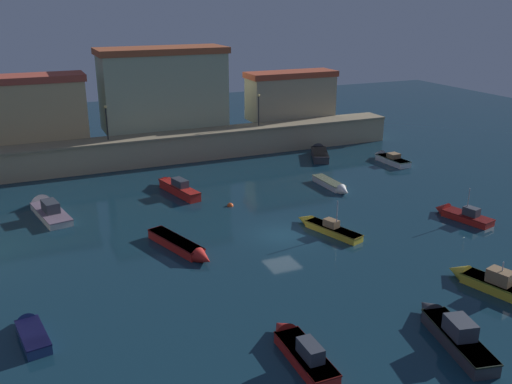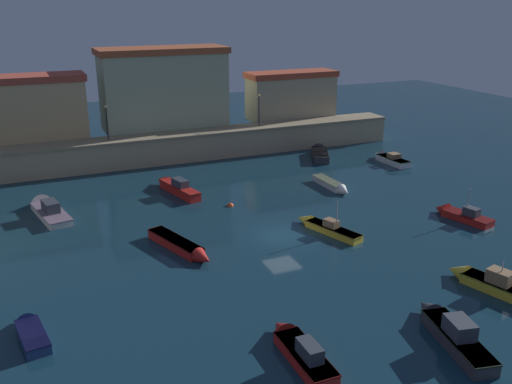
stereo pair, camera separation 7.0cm
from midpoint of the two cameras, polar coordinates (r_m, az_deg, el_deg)
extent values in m
plane|color=#112D3D|center=(43.27, 2.68, -4.42)|extent=(133.44, 133.44, 0.00)
cube|color=tan|center=(63.93, -6.79, 4.62)|extent=(50.57, 3.21, 2.86)
cube|color=gray|center=(63.57, -6.85, 5.97)|extent=(50.57, 3.51, 0.24)
cube|color=tan|center=(64.15, -22.20, 7.56)|extent=(11.55, 4.34, 6.24)
cube|color=#AE4534|center=(63.63, -22.60, 10.62)|extent=(12.02, 4.52, 0.70)
cube|color=#AFB790|center=(66.60, -9.43, 10.08)|extent=(14.05, 5.69, 8.53)
cube|color=#A8502F|center=(66.06, -9.65, 14.04)|extent=(14.62, 5.91, 0.70)
cube|color=tan|center=(71.66, 3.52, 9.56)|extent=(11.03, 3.87, 5.17)
cube|color=#AB452C|center=(71.23, 3.57, 11.89)|extent=(11.47, 4.02, 0.70)
cylinder|color=black|center=(61.28, -14.99, 6.70)|extent=(0.12, 0.12, 3.36)
sphere|color=#F9D172|center=(60.94, -15.14, 8.38)|extent=(0.32, 0.32, 0.32)
cylinder|color=black|center=(66.09, 0.24, 8.23)|extent=(0.12, 0.12, 3.41)
sphere|color=#F9D172|center=(65.76, 0.24, 9.81)|extent=(0.32, 0.32, 0.32)
cube|color=gold|center=(38.15, 23.48, -8.94)|extent=(2.57, 4.74, 0.66)
cone|color=gold|center=(39.29, 19.80, -7.62)|extent=(1.60, 1.58, 1.30)
cube|color=#626A1A|center=(38.02, 23.54, -8.55)|extent=(2.62, 4.83, 0.08)
cube|color=olive|center=(37.84, 23.57, -7.91)|extent=(1.36, 1.67, 0.84)
cube|color=#99B7C6|center=(38.10, 22.62, -7.52)|extent=(0.88, 0.31, 0.51)
cylinder|color=#B2B2B7|center=(37.69, 23.73, -7.53)|extent=(0.08, 0.08, 1.44)
cube|color=silver|center=(49.59, -20.19, -2.13)|extent=(2.99, 6.19, 0.59)
cone|color=silver|center=(52.92, -21.25, -0.94)|extent=(2.00, 1.72, 1.76)
cube|color=slate|center=(49.50, -20.22, -1.85)|extent=(3.05, 6.31, 0.08)
cube|color=#333842|center=(49.22, -20.24, -1.38)|extent=(1.43, 2.10, 0.87)
cube|color=#99B7C6|center=(50.10, -20.55, -1.01)|extent=(0.96, 0.25, 0.52)
cube|color=white|center=(54.79, 7.37, 0.91)|extent=(1.26, 4.40, 0.60)
cone|color=white|center=(52.61, 8.95, 0.06)|extent=(1.13, 1.25, 1.10)
cube|color=gray|center=(54.71, 7.38, 1.16)|extent=(1.28, 4.48, 0.08)
cube|color=red|center=(29.16, 5.01, -16.46)|extent=(1.46, 4.50, 0.63)
cone|color=red|center=(31.23, 2.54, -13.73)|extent=(1.36, 1.27, 1.34)
cube|color=#560E0B|center=(29.00, 5.03, -16.01)|extent=(1.49, 4.59, 0.08)
cube|color=#333842|center=(28.44, 5.48, -15.77)|extent=(0.82, 1.61, 0.77)
cube|color=#99B7C6|center=(29.00, 4.71, -14.90)|extent=(0.72, 0.07, 0.46)
cube|color=gold|center=(43.72, 7.83, -3.94)|extent=(2.59, 5.06, 0.55)
cone|color=gold|center=(45.64, 4.89, -2.81)|extent=(1.44, 1.65, 1.07)
cube|color=brown|center=(43.62, 7.85, -3.65)|extent=(2.64, 5.16, 0.08)
cube|color=olive|center=(43.64, 7.64, -3.17)|extent=(1.04, 1.32, 0.57)
cylinder|color=#B2B2B7|center=(43.02, 8.20, -2.32)|extent=(0.08, 0.08, 2.26)
cube|color=red|center=(48.98, 20.70, -2.46)|extent=(2.39, 4.23, 0.57)
cone|color=red|center=(50.20, 18.29, -1.67)|extent=(1.60, 1.43, 1.36)
cube|color=#630D0C|center=(48.90, 20.73, -2.20)|extent=(2.44, 4.32, 0.08)
cube|color=#333842|center=(48.64, 21.06, -1.86)|extent=(1.08, 1.36, 0.68)
cube|color=#99B7C6|center=(48.91, 20.47, -1.64)|extent=(0.71, 0.24, 0.41)
cylinder|color=#B2B2B7|center=(48.58, 20.77, -0.89)|extent=(0.08, 0.08, 2.22)
cube|color=red|center=(52.50, -7.83, 0.21)|extent=(2.45, 5.94, 0.84)
cone|color=red|center=(55.50, -9.65, 1.16)|extent=(1.37, 1.61, 1.07)
cube|color=#490F0B|center=(52.38, -7.85, 0.60)|extent=(2.49, 6.06, 0.08)
cube|color=#333842|center=(52.14, -7.79, 0.95)|extent=(1.28, 1.97, 0.67)
cube|color=#333338|center=(31.88, 19.84, -14.10)|extent=(2.53, 5.56, 0.77)
cone|color=#333338|center=(34.31, 16.99, -11.25)|extent=(1.61, 1.65, 1.35)
cube|color=black|center=(31.70, 19.91, -13.57)|extent=(2.58, 5.67, 0.08)
cube|color=#333842|center=(31.44, 20.02, -12.84)|extent=(1.47, 1.85, 0.88)
cube|color=#99B7C6|center=(32.01, 19.28, -12.05)|extent=(1.02, 0.28, 0.53)
cube|color=#333338|center=(64.25, 6.48, 3.76)|extent=(3.54, 5.07, 0.82)
cone|color=#333338|center=(67.17, 6.27, 4.44)|extent=(2.00, 1.89, 1.58)
cube|color=black|center=(64.15, 6.50, 4.08)|extent=(3.61, 5.17, 0.08)
cube|color=white|center=(63.63, 13.75, 3.11)|extent=(1.63, 4.38, 0.67)
cone|color=white|center=(65.65, 12.26, 3.71)|extent=(1.43, 1.26, 1.39)
cube|color=slate|center=(63.55, 13.77, 3.36)|extent=(1.66, 4.46, 0.08)
cube|color=olive|center=(63.43, 13.82, 3.62)|extent=(1.17, 1.18, 0.53)
cube|color=#99B7C6|center=(63.85, 13.50, 3.76)|extent=(1.01, 0.10, 0.32)
cube|color=red|center=(41.46, -8.24, -5.17)|extent=(2.89, 5.73, 0.69)
cone|color=red|center=(38.86, -5.38, -6.77)|extent=(1.53, 1.69, 1.16)
cube|color=#480A09|center=(41.34, -8.26, -4.78)|extent=(2.95, 5.84, 0.08)
cube|color=navy|center=(32.74, -21.81, -13.56)|extent=(1.70, 3.47, 0.63)
cone|color=navy|center=(34.53, -22.50, -11.87)|extent=(1.29, 1.09, 1.17)
cube|color=#131440|center=(32.60, -21.87, -13.15)|extent=(1.74, 3.54, 0.08)
sphere|color=#EA4C19|center=(49.26, -2.68, -1.43)|extent=(0.56, 0.56, 0.56)
camera|label=1|loc=(0.04, -90.04, -0.01)|focal=39.26mm
camera|label=2|loc=(0.04, 89.96, 0.01)|focal=39.26mm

